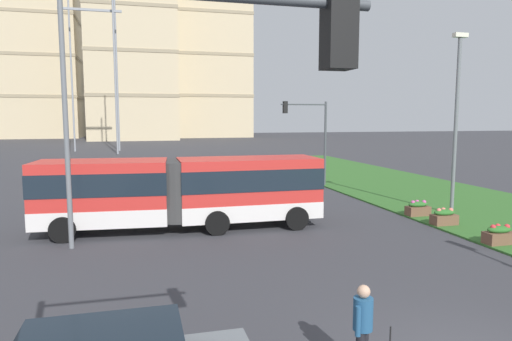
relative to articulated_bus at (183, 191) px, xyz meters
The scene contains 14 objects.
articulated_bus is the anchor object (origin of this frame).
car_white_van 9.92m from the articulated_bus, 100.31° to the left, with size 4.47×2.16×1.58m.
pedestrian_crossing 12.21m from the articulated_bus, 80.05° to the right, with size 0.46×0.42×1.74m.
flower_planter_2 12.46m from the articulated_bus, 26.37° to the right, with size 1.10×0.56×0.74m.
flower_planter_3 11.42m from the articulated_bus, 12.07° to the right, with size 1.10×0.56×0.74m.
flower_planter_4 11.18m from the articulated_bus, ahead, with size 1.10×0.56×0.74m.
traffic_light_near_left 15.43m from the articulated_bus, 97.69° to the right, with size 3.70×0.28×5.99m.
traffic_light_far_right 14.02m from the articulated_bus, 45.73° to the left, with size 3.30×0.28×5.82m.
streetlight_left 5.71m from the articulated_bus, 156.30° to the right, with size 0.70×0.28×9.13m.
streetlight_median 13.38m from the articulated_bus, ahead, with size 0.70×0.28×8.68m.
apartment_tower_west 103.02m from the articulated_bus, 104.66° to the left, with size 21.94×16.01×36.34m.
apartment_tower_westcentre 86.67m from the articulated_bus, 91.72° to the left, with size 18.50×18.95×35.39m.
apartment_tower_centre 98.19m from the articulated_bus, 81.65° to the left, with size 22.02×19.30×37.96m.
transmission_pylon 48.45m from the articulated_bus, 99.21° to the left, with size 9.00×6.24×28.64m.
Camera 1 is at (-6.02, -7.03, 4.74)m, focal length 31.82 mm.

